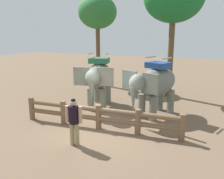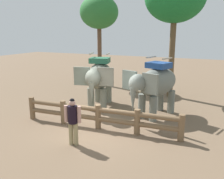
{
  "view_description": "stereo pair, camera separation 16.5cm",
  "coord_description": "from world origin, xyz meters",
  "px_view_note": "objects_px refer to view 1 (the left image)",
  "views": [
    {
      "loc": [
        4.35,
        -8.33,
        4.01
      ],
      "look_at": [
        0.0,
        1.48,
        1.4
      ],
      "focal_mm": 38.26,
      "sensor_mm": 36.0,
      "label": 1
    },
    {
      "loc": [
        4.5,
        -8.26,
        4.01
      ],
      "look_at": [
        0.0,
        1.48,
        1.4
      ],
      "focal_mm": 38.26,
      "sensor_mm": 36.0,
      "label": 2
    }
  ],
  "objects_px": {
    "elephant_near_left": "(99,78)",
    "tree_back_center": "(98,13)",
    "elephant_center": "(155,84)",
    "log_fence": "(98,115)",
    "tourist_woman_in_black": "(74,119)"
  },
  "relations": [
    {
      "from": "log_fence",
      "to": "tree_back_center",
      "type": "distance_m",
      "value": 9.96
    },
    {
      "from": "elephant_center",
      "to": "elephant_near_left",
      "type": "bearing_deg",
      "value": 176.71
    },
    {
      "from": "tourist_woman_in_black",
      "to": "tree_back_center",
      "type": "bearing_deg",
      "value": 112.26
    },
    {
      "from": "elephant_near_left",
      "to": "tree_back_center",
      "type": "relative_size",
      "value": 0.53
    },
    {
      "from": "log_fence",
      "to": "elephant_center",
      "type": "height_order",
      "value": "elephant_center"
    },
    {
      "from": "elephant_center",
      "to": "tree_back_center",
      "type": "bearing_deg",
      "value": 137.19
    },
    {
      "from": "log_fence",
      "to": "tourist_woman_in_black",
      "type": "relative_size",
      "value": 4.0
    },
    {
      "from": "elephant_near_left",
      "to": "tourist_woman_in_black",
      "type": "relative_size",
      "value": 1.99
    },
    {
      "from": "elephant_center",
      "to": "tree_back_center",
      "type": "xyz_separation_m",
      "value": [
        -5.74,
        5.31,
        3.72
      ]
    },
    {
      "from": "elephant_center",
      "to": "tree_back_center",
      "type": "height_order",
      "value": "tree_back_center"
    },
    {
      "from": "log_fence",
      "to": "elephant_center",
      "type": "bearing_deg",
      "value": 55.14
    },
    {
      "from": "log_fence",
      "to": "tree_back_center",
      "type": "relative_size",
      "value": 1.06
    },
    {
      "from": "log_fence",
      "to": "elephant_near_left",
      "type": "xyz_separation_m",
      "value": [
        -1.34,
        2.67,
        1.03
      ]
    },
    {
      "from": "elephant_near_left",
      "to": "tourist_woman_in_black",
      "type": "bearing_deg",
      "value": -74.22
    },
    {
      "from": "tourist_woman_in_black",
      "to": "tree_back_center",
      "type": "xyz_separation_m",
      "value": [
        -3.89,
        9.49,
        4.31
      ]
    }
  ]
}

